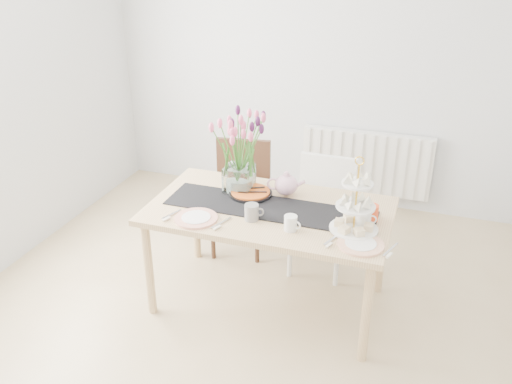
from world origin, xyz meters
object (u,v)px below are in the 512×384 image
(mug_white, at_px, (291,223))
(plate_right, at_px, (361,244))
(cake_stand, at_px, (355,213))
(cream_jug, at_px, (363,219))
(radiator, at_px, (366,162))
(mug_orange, at_px, (371,213))
(teapot, at_px, (286,185))
(plate_left, at_px, (196,218))
(mug_grey, at_px, (252,212))
(chair_white, at_px, (323,206))
(chair_brown, at_px, (241,188))
(dining_table, at_px, (269,219))
(tulip_vase, at_px, (239,141))
(tart_tin, at_px, (251,193))

(mug_white, xyz_separation_m, plate_right, (0.44, -0.04, -0.04))
(cake_stand, height_order, cream_jug, cake_stand)
(radiator, xyz_separation_m, mug_orange, (0.25, -1.69, 0.35))
(teapot, relative_size, cream_jug, 2.63)
(plate_left, bearing_deg, mug_grey, 18.08)
(chair_white, bearing_deg, chair_brown, 174.06)
(dining_table, bearing_deg, mug_grey, -108.42)
(mug_white, bearing_deg, cream_jug, 43.20)
(dining_table, distance_m, mug_grey, 0.23)
(teapot, relative_size, plate_right, 0.93)
(tulip_vase, distance_m, mug_orange, 1.00)
(cake_stand, height_order, plate_left, cake_stand)
(tart_tin, distance_m, plate_right, 0.93)
(tart_tin, bearing_deg, plate_left, -116.17)
(dining_table, height_order, tulip_vase, tulip_vase)
(chair_brown, relative_size, plate_left, 3.24)
(tart_tin, height_order, mug_grey, mug_grey)
(tulip_vase, bearing_deg, mug_white, -40.25)
(dining_table, bearing_deg, tulip_vase, 147.20)
(plate_right, bearing_deg, cream_jug, 95.80)
(mug_orange, bearing_deg, cake_stand, 177.35)
(chair_brown, xyz_separation_m, mug_orange, (1.12, -0.64, 0.28))
(radiator, xyz_separation_m, plate_right, (0.24, -2.01, 0.31))
(radiator, relative_size, mug_orange, 11.03)
(chair_brown, xyz_separation_m, chair_white, (0.70, -0.08, -0.01))
(chair_white, relative_size, plate_right, 3.21)
(chair_brown, xyz_separation_m, plate_right, (1.10, -0.96, 0.23))
(chair_white, distance_m, cream_jug, 0.80)
(mug_orange, height_order, plate_left, mug_orange)
(tulip_vase, xyz_separation_m, plate_right, (0.93, -0.46, -0.37))
(teapot, height_order, plate_right, teapot)
(chair_white, xyz_separation_m, plate_left, (-0.64, -0.90, 0.24))
(plate_left, bearing_deg, cream_jug, 14.29)
(mug_grey, bearing_deg, teapot, 53.94)
(dining_table, height_order, plate_left, plate_left)
(tart_tin, bearing_deg, teapot, 19.97)
(radiator, bearing_deg, mug_orange, -81.57)
(cake_stand, height_order, tart_tin, cake_stand)
(teapot, bearing_deg, chair_brown, 127.21)
(plate_left, bearing_deg, cake_stand, 10.40)
(tart_tin, xyz_separation_m, plate_left, (-0.22, -0.44, -0.01))
(tulip_vase, distance_m, mug_white, 0.72)
(radiator, height_order, teapot, teapot)
(radiator, bearing_deg, plate_left, -111.67)
(radiator, bearing_deg, tulip_vase, -113.93)
(mug_white, relative_size, mug_orange, 0.89)
(dining_table, height_order, mug_orange, mug_orange)
(teapot, bearing_deg, mug_grey, -115.44)
(mug_grey, distance_m, plate_left, 0.36)
(tart_tin, xyz_separation_m, plate_right, (0.83, -0.42, -0.01))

